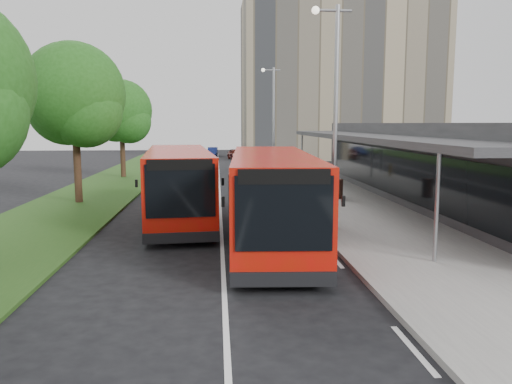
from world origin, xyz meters
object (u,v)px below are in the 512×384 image
(tree_far, at_px, (121,115))
(lamp_post_far, at_px, (272,114))
(tree_mid, at_px, (74,100))
(bus_main, at_px, (272,198))
(car_far, at_px, (213,152))
(litter_bin, at_px, (338,189))
(lamp_post_near, at_px, (333,103))
(car_near, at_px, (236,154))
(bus_second, at_px, (179,184))
(bollard, at_px, (281,171))

(tree_far, bearing_deg, lamp_post_far, 4.87)
(tree_mid, height_order, lamp_post_far, lamp_post_far)
(bus_main, bearing_deg, tree_far, 115.79)
(bus_main, distance_m, car_far, 44.88)
(bus_main, bearing_deg, litter_bin, 66.56)
(tree_mid, height_order, lamp_post_near, lamp_post_near)
(lamp_post_near, relative_size, lamp_post_far, 1.00)
(litter_bin, bearing_deg, lamp_post_far, 98.46)
(lamp_post_near, height_order, car_far, lamp_post_near)
(litter_bin, xyz_separation_m, car_near, (-4.05, 30.19, -0.03))
(tree_mid, height_order, litter_bin, tree_mid)
(lamp_post_far, xyz_separation_m, bus_main, (-2.45, -21.82, -3.18))
(bus_second, bearing_deg, lamp_post_near, -28.40)
(tree_mid, bearing_deg, bollard, 41.73)
(bus_main, relative_size, bollard, 11.39)
(tree_far, bearing_deg, bollard, -8.93)
(car_far, bearing_deg, bollard, -75.94)
(lamp_post_near, xyz_separation_m, car_far, (-4.74, 42.99, -4.17))
(tree_mid, height_order, tree_far, tree_mid)
(litter_bin, height_order, car_near, car_near)
(litter_bin, relative_size, bollard, 1.05)
(bus_main, height_order, bollard, bus_main)
(litter_bin, bearing_deg, car_near, 97.64)
(car_near, bearing_deg, tree_mid, -118.22)
(bus_main, relative_size, litter_bin, 10.86)
(tree_far, xyz_separation_m, lamp_post_far, (11.13, 0.95, 0.11))
(bus_main, relative_size, car_near, 2.97)
(bus_second, relative_size, car_near, 2.89)
(tree_far, relative_size, car_near, 1.98)
(tree_mid, relative_size, bus_main, 0.74)
(car_far, bearing_deg, bus_main, -84.12)
(car_near, bearing_deg, tree_far, -128.05)
(lamp_post_near, relative_size, car_far, 2.41)
(lamp_post_near, distance_m, bollard, 17.74)
(tree_mid, distance_m, bus_second, 7.83)
(lamp_post_far, relative_size, bollard, 8.52)
(tree_mid, xyz_separation_m, car_near, (9.02, 30.08, -4.48))
(litter_bin, bearing_deg, tree_mid, 179.51)
(car_far, bearing_deg, car_near, -62.83)
(tree_far, bearing_deg, bus_main, -67.43)
(tree_mid, xyz_separation_m, bollard, (11.44, 10.20, -4.47))
(lamp_post_near, xyz_separation_m, lamp_post_far, (0.00, 20.00, 0.00))
(tree_far, relative_size, bus_second, 0.68)
(bollard, bearing_deg, lamp_post_far, 96.45)
(lamp_post_far, distance_m, car_near, 17.74)
(car_near, bearing_deg, lamp_post_near, -98.28)
(tree_far, bearing_deg, bus_second, -72.29)
(lamp_post_near, relative_size, bus_main, 0.75)
(bus_main, height_order, litter_bin, bus_main)
(lamp_post_near, bearing_deg, car_near, 93.25)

